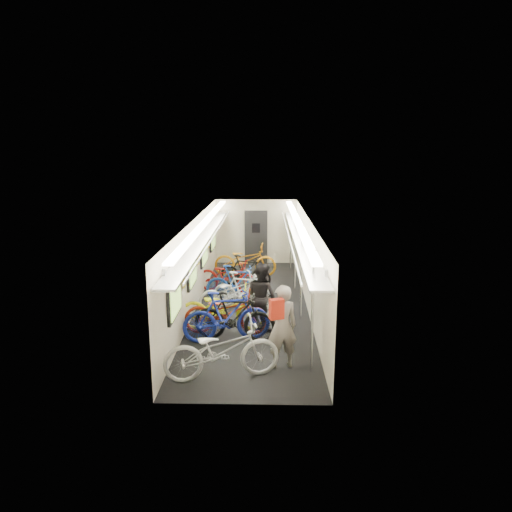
{
  "coord_description": "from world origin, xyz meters",
  "views": [
    {
      "loc": [
        0.38,
        -11.85,
        4.1
      ],
      "look_at": [
        0.09,
        1.1,
        1.15
      ],
      "focal_mm": 32.0,
      "sensor_mm": 36.0,
      "label": 1
    }
  ],
  "objects_px": {
    "passenger_near": "(282,327)",
    "backpack": "(277,309)",
    "bicycle_0": "(222,350)",
    "bicycle_1": "(227,316)",
    "passenger_mid": "(262,296)"
  },
  "relations": [
    {
      "from": "bicycle_0",
      "to": "passenger_near",
      "type": "height_order",
      "value": "passenger_near"
    },
    {
      "from": "passenger_near",
      "to": "passenger_mid",
      "type": "relative_size",
      "value": 1.04
    },
    {
      "from": "passenger_near",
      "to": "passenger_mid",
      "type": "height_order",
      "value": "passenger_near"
    },
    {
      "from": "bicycle_0",
      "to": "bicycle_1",
      "type": "distance_m",
      "value": 1.71
    },
    {
      "from": "bicycle_0",
      "to": "passenger_near",
      "type": "relative_size",
      "value": 1.29
    },
    {
      "from": "backpack",
      "to": "passenger_mid",
      "type": "bearing_deg",
      "value": 77.32
    },
    {
      "from": "bicycle_0",
      "to": "bicycle_1",
      "type": "xyz_separation_m",
      "value": [
        -0.05,
        1.7,
        0.02
      ]
    },
    {
      "from": "bicycle_0",
      "to": "passenger_near",
      "type": "bearing_deg",
      "value": -79.33
    },
    {
      "from": "bicycle_1",
      "to": "passenger_mid",
      "type": "height_order",
      "value": "passenger_mid"
    },
    {
      "from": "passenger_near",
      "to": "backpack",
      "type": "bearing_deg",
      "value": 53.05
    },
    {
      "from": "bicycle_1",
      "to": "backpack",
      "type": "height_order",
      "value": "backpack"
    },
    {
      "from": "bicycle_1",
      "to": "passenger_near",
      "type": "relative_size",
      "value": 1.16
    },
    {
      "from": "bicycle_0",
      "to": "bicycle_1",
      "type": "bearing_deg",
      "value": -11.59
    },
    {
      "from": "passenger_near",
      "to": "passenger_mid",
      "type": "distance_m",
      "value": 2.03
    },
    {
      "from": "bicycle_1",
      "to": "passenger_mid",
      "type": "bearing_deg",
      "value": -55.93
    }
  ]
}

